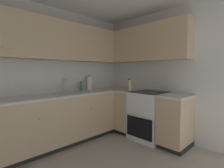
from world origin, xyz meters
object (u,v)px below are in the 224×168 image
Objects in this scene: oven_range at (149,115)px; paper_towel_roll at (90,83)px; oil_bottle at (129,85)px; soap_bottle at (81,86)px.

paper_towel_roll reaches higher than oven_range.
oil_bottle is at bearing 92.26° from oven_range.
oil_bottle is at bearing -47.30° from paper_towel_roll.
oven_range is 3.12× the size of paper_towel_roll.
paper_towel_roll is at bearing 132.70° from oil_bottle.
soap_bottle is (-0.80, 1.12, 0.53)m from oven_range.
oil_bottle is (-0.02, 0.48, 0.56)m from oven_range.
soap_bottle is 0.59× the size of paper_towel_roll.
oil_bottle reaches higher than oven_range.
soap_bottle is at bearing 125.39° from oven_range.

